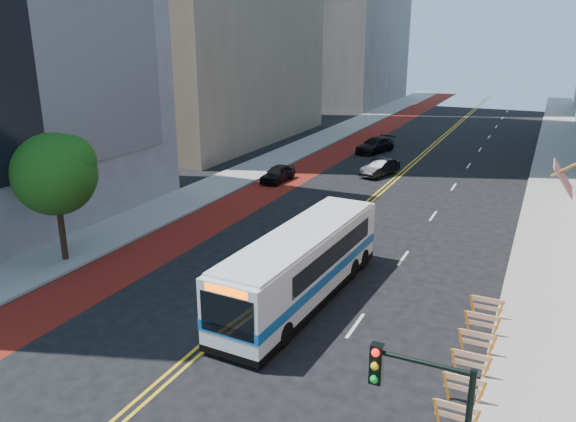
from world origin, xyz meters
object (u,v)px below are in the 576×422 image
at_px(car_b, 380,167).
at_px(car_c, 375,145).
at_px(car_a, 278,173).
at_px(transit_bus, 303,264).
at_px(street_tree, 56,171).
at_px(traffic_signal, 424,418).

bearing_deg(car_b, car_c, 125.01).
bearing_deg(car_a, car_b, 41.03).
bearing_deg(car_b, transit_bus, -66.20).
xyz_separation_m(car_b, car_c, (-3.14, 9.04, 0.03)).
bearing_deg(street_tree, traffic_signal, -24.82).
height_order(car_b, car_c, car_c).
bearing_deg(car_a, traffic_signal, -55.69).
relative_size(transit_bus, car_c, 2.40).
bearing_deg(transit_bus, traffic_signal, -52.25).
height_order(traffic_signal, transit_bus, traffic_signal).
bearing_deg(traffic_signal, transit_bus, 124.99).
height_order(transit_bus, car_b, transit_bus).
xyz_separation_m(street_tree, transit_bus, (13.05, 1.31, -3.21)).
distance_m(traffic_signal, transit_bus, 13.42).
relative_size(traffic_signal, transit_bus, 0.42).
height_order(street_tree, traffic_signal, street_tree).
bearing_deg(car_c, street_tree, -84.30).
bearing_deg(transit_bus, car_b, 100.70).
bearing_deg(traffic_signal, street_tree, 155.18).
relative_size(car_a, car_c, 0.78).
bearing_deg(car_a, transit_bus, -57.93).
bearing_deg(transit_bus, car_c, 103.89).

